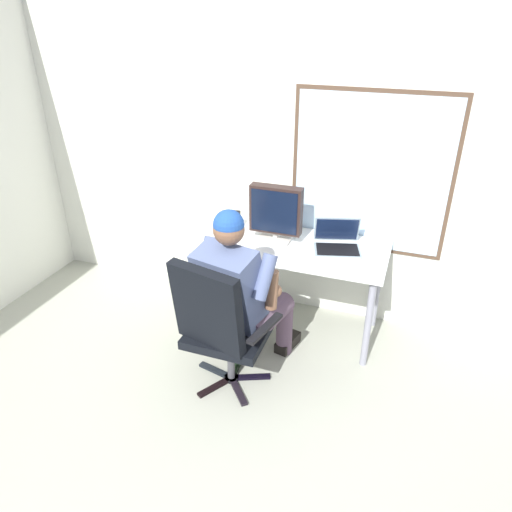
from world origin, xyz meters
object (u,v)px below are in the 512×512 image
Objects in this scene: crt_monitor at (276,212)px; wine_glass at (218,230)px; desk_speaker at (234,220)px; desk at (287,254)px; person_seated at (241,290)px; laptop at (337,240)px; office_chair at (219,323)px.

wine_glass is (-0.39, -0.17, -0.13)m from crt_monitor.
wine_glass is at bearing -95.29° from desk_speaker.
person_seated is (-0.14, -0.58, -0.01)m from desk.
desk is 0.33m from crt_monitor.
desk_speaker is at bearing 168.48° from crt_monitor.
laptop is at bearing 52.24° from person_seated.
desk is 0.38m from laptop.
desk_speaker is at bearing 115.52° from person_seated.
wine_glass is (-0.84, -0.20, 0.04)m from laptop.
wine_glass is at bearing -155.98° from crt_monitor.
desk is 1.16× the size of person_seated.
person_seated reaches higher than office_chair.
office_chair is 0.79× the size of person_seated.
desk is at bearing 76.00° from person_seated.
crt_monitor is (0.04, 0.61, 0.32)m from person_seated.
wine_glass is at bearing 113.33° from office_chair.
crt_monitor reaches higher than laptop.
desk_speaker is at bearing 84.71° from wine_glass.
crt_monitor is (0.09, 0.87, 0.42)m from office_chair.
crt_monitor reaches higher than wine_glass.
laptop reaches higher than wine_glass.
desk is at bearing -170.17° from laptop.
crt_monitor is at bearing 86.72° from person_seated.
desk is at bearing 15.35° from wine_glass.
desk is 0.86m from office_chair.
office_chair is at bearing -95.70° from crt_monitor.
laptop is at bearing 58.54° from office_chair.
office_chair is (-0.20, -0.83, -0.11)m from desk.
crt_monitor is 0.40m from desk_speaker.
crt_monitor is 2.90× the size of desk_speaker.
person_seated is 3.17× the size of laptop.
laptop is at bearing 3.06° from crt_monitor.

